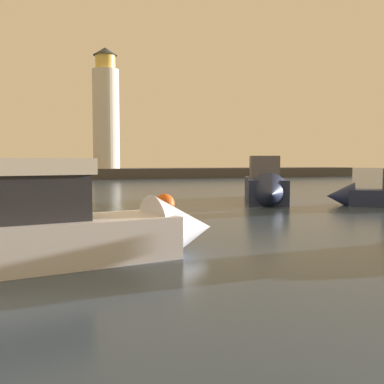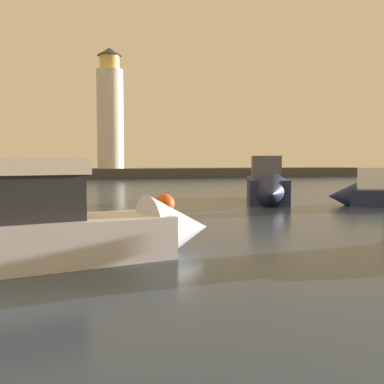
# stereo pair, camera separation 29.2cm
# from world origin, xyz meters

# --- Properties ---
(ground_plane) EXTENTS (220.00, 220.00, 0.00)m
(ground_plane) POSITION_xyz_m (0.00, 32.79, 0.00)
(ground_plane) COLOR #2D3D51
(breakwater) EXTENTS (84.25, 6.53, 1.50)m
(breakwater) POSITION_xyz_m (0.00, 65.58, 0.75)
(breakwater) COLOR #423F3D
(breakwater) RESTS_ON ground_plane
(lighthouse) EXTENTS (3.84, 3.84, 17.47)m
(lighthouse) POSITION_xyz_m (1.85, 65.58, 9.77)
(lighthouse) COLOR silver
(lighthouse) RESTS_ON breakwater
(motorboat_0) EXTENTS (6.00, 4.84, 2.49)m
(motorboat_0) POSITION_xyz_m (12.16, 20.54, 0.64)
(motorboat_0) COLOR #1E284C
(motorboat_0) RESTS_ON ground_plane
(motorboat_1) EXTENTS (5.37, 8.80, 3.25)m
(motorboat_1) POSITION_xyz_m (7.03, 24.60, 1.03)
(motorboat_1) COLOR #1E284C
(motorboat_1) RESTS_ON ground_plane
(motorboat_3) EXTENTS (8.10, 3.71, 3.11)m
(motorboat_3) POSITION_xyz_m (-4.94, 11.01, 0.85)
(motorboat_3) COLOR silver
(motorboat_3) RESTS_ON ground_plane
(mooring_buoy) EXTENTS (1.02, 1.02, 1.02)m
(mooring_buoy) POSITION_xyz_m (-0.63, 20.35, 0.51)
(mooring_buoy) COLOR #EA5919
(mooring_buoy) RESTS_ON ground_plane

